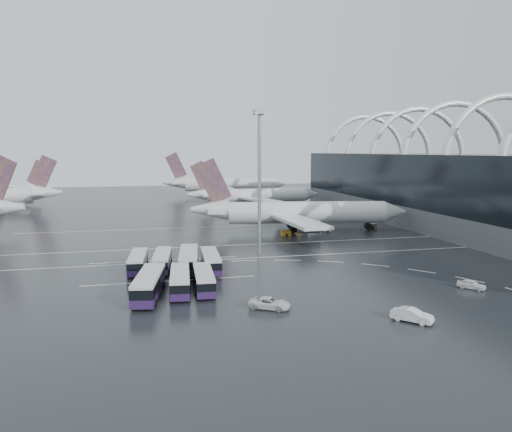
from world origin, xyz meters
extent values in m
plane|color=black|center=(0.00, 0.00, 0.00)|extent=(420.00, 420.00, 0.00)
cube|color=#505255|center=(62.00, 20.00, 3.00)|extent=(42.00, 160.00, 6.00)
cube|color=black|center=(62.00, 20.00, 13.00)|extent=(42.00, 160.00, 14.00)
torus|color=silver|center=(58.00, 9.00, 18.00)|extent=(33.80, 1.80, 33.80)
torus|color=silver|center=(58.00, 28.00, 18.00)|extent=(33.80, 1.80, 33.80)
torus|color=silver|center=(58.00, 47.00, 18.00)|extent=(33.80, 1.80, 33.80)
torus|color=silver|center=(58.00, 66.00, 18.00)|extent=(33.80, 1.80, 33.80)
torus|color=silver|center=(58.00, 85.00, 18.00)|extent=(33.80, 1.80, 33.80)
cube|color=white|center=(0.00, -2.00, 0.01)|extent=(120.00, 0.25, 0.01)
cube|color=white|center=(0.00, 12.00, 0.01)|extent=(120.00, 0.25, 0.01)
cube|color=white|center=(0.00, 40.00, 0.01)|extent=(120.00, 0.25, 0.01)
cube|color=white|center=(-24.00, -16.00, 0.01)|extent=(28.00, 0.25, 0.01)
cube|color=white|center=(-24.00, 0.00, 0.01)|extent=(28.00, 0.25, 0.01)
cylinder|color=silver|center=(14.17, 26.84, 4.99)|extent=(41.26, 12.32, 5.68)
cone|color=silver|center=(37.23, 23.00, 4.99)|extent=(6.73, 6.57, 5.68)
cone|color=silver|center=(-10.82, 31.00, 5.97)|extent=(10.59, 7.21, 5.68)
cube|color=#39196B|center=(-9.85, 30.84, 13.22)|extent=(9.40, 2.13, 12.03)
cube|color=silver|center=(-8.89, 30.68, 5.97)|extent=(7.24, 18.10, 0.49)
cube|color=silver|center=(8.30, 15.41, 4.41)|extent=(7.93, 24.75, 0.78)
cube|color=silver|center=(12.32, 39.55, 4.41)|extent=(15.33, 25.28, 0.78)
cylinder|color=slate|center=(11.76, 18.31, 2.64)|extent=(5.86, 4.17, 3.33)
cylinder|color=slate|center=(14.65, 35.69, 2.64)|extent=(5.86, 4.17, 3.33)
cube|color=black|center=(10.31, 27.48, 1.08)|extent=(12.62, 8.11, 2.15)
cylinder|color=silver|center=(15.14, 83.03, 4.55)|extent=(36.26, 7.47, 5.18)
cone|color=silver|center=(35.78, 84.36, 4.55)|extent=(5.68, 5.51, 5.18)
cone|color=silver|center=(-7.28, 81.59, 5.45)|extent=(9.24, 5.74, 5.18)
cube|color=#39196B|center=(-6.39, 81.65, 12.05)|extent=(8.62, 1.09, 10.98)
cube|color=silver|center=(-5.49, 81.71, 5.45)|extent=(5.04, 16.30, 0.45)
cube|color=silver|center=(12.29, 71.66, 4.02)|extent=(12.05, 23.18, 0.71)
cube|color=silver|center=(10.86, 93.94, 4.02)|extent=(9.42, 22.99, 0.71)
cylinder|color=slate|center=(14.77, 74.95, 2.41)|extent=(5.09, 3.34, 3.04)
cylinder|color=slate|center=(13.74, 90.99, 2.41)|extent=(5.09, 3.34, 3.04)
cube|color=black|center=(11.58, 82.80, 0.98)|extent=(11.06, 6.39, 1.96)
cylinder|color=silver|center=(12.65, 133.85, 5.28)|extent=(40.68, 11.56, 6.00)
cone|color=silver|center=(35.64, 130.61, 5.28)|extent=(6.99, 6.81, 6.00)
cone|color=silver|center=(-12.40, 137.38, 6.31)|extent=(11.08, 7.39, 6.00)
cube|color=#39196B|center=(-11.38, 137.24, 13.97)|extent=(9.96, 2.01, 12.72)
cube|color=silver|center=(-10.35, 137.09, 6.31)|extent=(7.21, 19.10, 0.52)
cube|color=silver|center=(6.74, 121.62, 4.66)|extent=(9.02, 26.31, 0.83)
cube|color=silver|center=(10.35, 147.24, 4.66)|extent=(15.66, 26.79, 0.83)
cylinder|color=slate|center=(10.32, 124.78, 2.79)|extent=(6.13, 4.28, 3.52)
cylinder|color=slate|center=(12.92, 143.22, 2.79)|extent=(6.13, 4.28, 3.52)
cube|color=black|center=(8.55, 134.43, 1.14)|extent=(13.22, 8.29, 2.28)
cone|color=silver|center=(-62.64, 45.13, 6.29)|extent=(11.62, 8.77, 5.98)
cone|color=silver|center=(-60.40, 95.28, 6.08)|extent=(10.06, 5.93, 5.78)
cube|color=#39196B|center=(-61.40, 95.27, 13.46)|extent=(9.61, 0.74, 12.26)
cube|color=silver|center=(-62.40, 95.25, 6.08)|extent=(4.76, 18.01, 0.50)
cube|color=black|center=(-75.76, 95.05, 1.10)|extent=(12.06, 6.56, 2.19)
cone|color=silver|center=(-68.26, 125.96, 5.42)|extent=(9.33, 5.96, 5.16)
cube|color=#39196B|center=(-69.15, 125.88, 12.00)|extent=(8.57, 1.33, 10.93)
cube|color=silver|center=(-70.03, 125.79, 5.42)|extent=(5.47, 16.30, 0.44)
cube|color=black|center=(-81.89, 124.69, 0.98)|extent=(11.15, 6.65, 1.96)
cube|color=#2A1543|center=(-29.01, -7.57, 0.84)|extent=(3.72, 12.33, 1.03)
cube|color=black|center=(-29.01, -7.57, 1.96)|extent=(3.75, 12.09, 1.21)
cube|color=silver|center=(-29.01, -7.57, 2.78)|extent=(3.72, 12.33, 0.42)
cylinder|color=black|center=(-28.04, -11.55, 0.47)|extent=(0.40, 0.96, 0.93)
cylinder|color=black|center=(-30.63, -11.33, 0.47)|extent=(0.40, 0.96, 0.93)
cylinder|color=black|center=(-27.39, -3.80, 0.47)|extent=(0.40, 0.96, 0.93)
cylinder|color=black|center=(-29.98, -3.58, 0.47)|extent=(0.40, 0.96, 0.93)
cube|color=#2A1543|center=(-24.78, -7.57, 0.84)|extent=(4.17, 12.44, 1.03)
cube|color=black|center=(-24.78, -7.57, 1.97)|extent=(4.20, 12.21, 1.22)
cube|color=silver|center=(-24.78, -7.57, 2.79)|extent=(4.17, 12.44, 0.42)
cylinder|color=black|center=(-23.96, -11.61, 0.47)|extent=(0.44, 0.97, 0.94)
cylinder|color=black|center=(-26.55, -11.29, 0.47)|extent=(0.44, 0.97, 0.94)
cylinder|color=black|center=(-23.02, -3.85, 0.47)|extent=(0.44, 0.97, 0.94)
cylinder|color=black|center=(-25.61, -3.54, 0.47)|extent=(0.44, 0.97, 0.94)
cube|color=#2A1543|center=(-20.22, -8.93, 0.95)|extent=(4.72, 14.06, 1.17)
cube|color=black|center=(-20.22, -8.93, 2.23)|extent=(4.75, 13.79, 1.38)
cube|color=silver|center=(-20.22, -8.93, 3.16)|extent=(4.72, 14.06, 0.48)
cylinder|color=black|center=(-19.29, -13.48, 0.53)|extent=(0.50, 1.10, 1.06)
cylinder|color=black|center=(-22.22, -13.13, 0.53)|extent=(0.50, 1.10, 1.06)
cylinder|color=black|center=(-18.22, -4.72, 0.53)|extent=(0.50, 1.10, 1.06)
cylinder|color=black|center=(-21.15, -4.37, 0.53)|extent=(0.50, 1.10, 1.06)
cube|color=#2A1543|center=(-16.50, -10.33, 0.87)|extent=(3.59, 12.69, 1.06)
cube|color=black|center=(-16.50, -10.33, 2.03)|extent=(3.63, 12.44, 1.25)
cube|color=silver|center=(-16.50, -10.33, 2.87)|extent=(3.59, 12.69, 0.43)
cylinder|color=black|center=(-15.42, -14.42, 0.48)|extent=(0.40, 0.98, 0.96)
cylinder|color=black|center=(-18.10, -14.25, 0.48)|extent=(0.40, 0.98, 0.96)
cylinder|color=black|center=(-14.91, -6.41, 0.48)|extent=(0.40, 0.98, 0.96)
cylinder|color=black|center=(-17.59, -6.24, 0.48)|extent=(0.40, 0.98, 0.96)
cube|color=#2A1543|center=(-27.48, -24.33, 0.96)|extent=(5.37, 14.24, 1.18)
cube|color=black|center=(-27.48, -24.33, 2.25)|extent=(5.39, 13.98, 1.39)
cube|color=silver|center=(-27.48, -24.33, 3.19)|extent=(5.37, 14.24, 0.48)
cylinder|color=black|center=(-26.75, -28.97, 0.54)|extent=(0.55, 1.12, 1.07)
cylinder|color=black|center=(-29.69, -28.48, 0.54)|extent=(0.55, 1.12, 1.07)
cylinder|color=black|center=(-25.27, -20.18, 0.54)|extent=(0.55, 1.12, 1.07)
cylinder|color=black|center=(-28.21, -19.69, 0.54)|extent=(0.55, 1.12, 1.07)
cube|color=#2A1543|center=(-22.88, -22.56, 0.86)|extent=(3.85, 12.62, 1.05)
cube|color=black|center=(-22.88, -22.56, 2.01)|extent=(3.89, 12.38, 1.24)
cube|color=silver|center=(-22.88, -22.56, 2.84)|extent=(3.85, 12.62, 0.43)
cylinder|color=black|center=(-21.90, -26.64, 0.48)|extent=(0.42, 0.98, 0.96)
cylinder|color=black|center=(-24.55, -26.40, 0.48)|extent=(0.42, 0.98, 0.96)
cylinder|color=black|center=(-21.20, -18.72, 0.48)|extent=(0.42, 0.98, 0.96)
cylinder|color=black|center=(-23.85, -18.48, 0.48)|extent=(0.42, 0.98, 0.96)
cube|color=#2A1543|center=(-19.30, -22.43, 0.83)|extent=(3.41, 12.15, 1.02)
cube|color=black|center=(-19.30, -22.43, 1.94)|extent=(3.45, 11.92, 1.20)
cube|color=silver|center=(-19.30, -22.43, 2.75)|extent=(3.41, 12.15, 0.42)
cylinder|color=black|center=(-18.25, -26.35, 0.46)|extent=(0.38, 0.94, 0.92)
cylinder|color=black|center=(-20.82, -26.19, 0.46)|extent=(0.38, 0.94, 0.92)
cylinder|color=black|center=(-17.78, -18.68, 0.46)|extent=(0.38, 0.94, 0.92)
cylinder|color=black|center=(-20.35, -18.52, 0.46)|extent=(0.38, 0.94, 0.92)
imported|color=white|center=(-11.90, -33.53, 0.78)|extent=(6.12, 5.02, 1.55)
imported|color=white|center=(20.64, -31.33, 0.71)|extent=(3.89, 4.33, 1.42)
imported|color=white|center=(3.95, -42.52, 0.84)|extent=(4.78, 4.94, 1.68)
cylinder|color=gray|center=(-4.64, 2.07, 14.14)|extent=(0.71, 0.71, 28.29)
cube|color=gray|center=(-4.64, 2.07, 28.59)|extent=(2.22, 2.22, 0.81)
cube|color=silver|center=(-4.64, 2.07, 28.29)|extent=(2.02, 2.02, 0.40)
cube|color=slate|center=(19.18, 25.12, 0.57)|extent=(2.09, 1.23, 1.14)
cube|color=#BB8518|center=(6.90, 21.42, 0.65)|extent=(2.37, 1.40, 1.30)
cube|color=slate|center=(33.07, 27.34, 0.65)|extent=(2.38, 1.41, 1.30)
cube|color=#BB8518|center=(11.79, 27.51, 0.54)|extent=(1.96, 1.16, 1.07)
camera|label=1|loc=(-28.49, -95.94, 21.02)|focal=35.00mm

